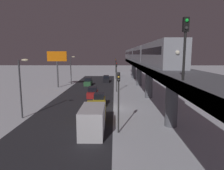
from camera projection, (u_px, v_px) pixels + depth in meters
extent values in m
plane|color=silver|center=(113.00, 108.00, 31.13)|extent=(240.00, 240.00, 0.00)
cube|color=#28282D|center=(78.00, 108.00, 31.21)|extent=(11.00, 92.31, 0.01)
cube|color=slate|center=(158.00, 68.00, 30.12)|extent=(5.00, 92.31, 0.80)
cube|color=#38383D|center=(142.00, 68.00, 30.16)|extent=(0.24, 90.47, 0.80)
cylinder|color=slate|center=(134.00, 70.00, 68.64)|extent=(1.40, 1.40, 5.72)
cylinder|color=slate|center=(139.00, 75.00, 53.43)|extent=(1.40, 1.40, 5.72)
cylinder|color=slate|center=(149.00, 83.00, 38.22)|extent=(1.40, 1.40, 5.72)
cylinder|color=slate|center=(172.00, 102.00, 23.01)|extent=(1.40, 1.40, 5.72)
cube|color=#999EA8|center=(159.00, 54.00, 29.83)|extent=(2.90, 18.00, 3.40)
cube|color=black|center=(159.00, 51.00, 29.77)|extent=(2.94, 16.20, 0.90)
cube|color=#999EA8|center=(142.00, 54.00, 48.21)|extent=(2.90, 18.00, 3.40)
cube|color=black|center=(142.00, 52.00, 48.15)|extent=(2.94, 16.20, 0.90)
cube|color=#999EA8|center=(134.00, 54.00, 66.60)|extent=(2.90, 18.00, 3.40)
cube|color=black|center=(134.00, 53.00, 66.54)|extent=(2.94, 16.20, 0.90)
cube|color=#999EA8|center=(130.00, 54.00, 84.99)|extent=(2.90, 18.00, 3.40)
cube|color=black|center=(130.00, 53.00, 84.92)|extent=(2.94, 16.20, 0.90)
sphere|color=white|center=(178.00, 52.00, 20.86)|extent=(0.44, 0.44, 0.44)
cylinder|color=black|center=(184.00, 56.00, 13.05)|extent=(0.16, 0.16, 3.20)
cube|color=black|center=(186.00, 25.00, 12.76)|extent=(0.36, 0.28, 0.90)
sphere|color=#19F23F|center=(187.00, 20.00, 12.57)|extent=(0.22, 0.22, 0.22)
sphere|color=#333333|center=(187.00, 28.00, 12.64)|extent=(0.22, 0.22, 0.22)
cube|color=#A51E1E|center=(93.00, 94.00, 39.39)|extent=(1.80, 4.31, 1.10)
cube|color=black|center=(92.00, 89.00, 39.24)|extent=(1.58, 2.07, 0.87)
cylinder|color=black|center=(89.00, 94.00, 40.76)|extent=(0.20, 0.64, 0.64)
cylinder|color=black|center=(98.00, 94.00, 40.74)|extent=(0.20, 0.64, 0.64)
cylinder|color=black|center=(87.00, 97.00, 38.11)|extent=(0.20, 0.64, 0.64)
cylinder|color=black|center=(96.00, 97.00, 38.09)|extent=(0.20, 0.64, 0.64)
cube|color=#2D6038|center=(88.00, 83.00, 54.34)|extent=(1.80, 4.71, 1.10)
cube|color=black|center=(88.00, 79.00, 54.19)|extent=(1.58, 2.26, 0.87)
cube|color=black|center=(106.00, 80.00, 60.46)|extent=(1.80, 4.49, 1.10)
cube|color=black|center=(106.00, 77.00, 60.31)|extent=(1.58, 2.16, 0.87)
cube|color=gold|center=(99.00, 102.00, 32.85)|extent=(1.80, 4.10, 1.10)
cube|color=black|center=(99.00, 96.00, 32.70)|extent=(1.58, 1.97, 0.87)
cube|color=gold|center=(96.00, 112.00, 24.82)|extent=(2.30, 2.20, 2.40)
cube|color=silver|center=(92.00, 120.00, 21.03)|extent=(2.40, 5.00, 2.80)
cylinder|color=#2D2D2D|center=(118.00, 107.00, 21.02)|extent=(0.16, 0.16, 5.50)
cube|color=black|center=(119.00, 77.00, 20.54)|extent=(0.32, 0.32, 0.90)
sphere|color=black|center=(119.00, 74.00, 20.31)|extent=(0.20, 0.20, 0.20)
sphere|color=yellow|center=(119.00, 77.00, 20.36)|extent=(0.20, 0.20, 0.20)
sphere|color=black|center=(119.00, 80.00, 20.41)|extent=(0.20, 0.20, 0.20)
cylinder|color=#2D2D2D|center=(116.00, 79.00, 44.51)|extent=(0.16, 0.16, 5.50)
cube|color=black|center=(117.00, 65.00, 44.03)|extent=(0.32, 0.32, 0.90)
sphere|color=red|center=(117.00, 63.00, 43.80)|extent=(0.20, 0.20, 0.20)
sphere|color=black|center=(117.00, 65.00, 43.85)|extent=(0.20, 0.20, 0.20)
sphere|color=black|center=(117.00, 66.00, 43.89)|extent=(0.20, 0.20, 0.20)
cylinder|color=#2D2D2D|center=(116.00, 71.00, 68.00)|extent=(0.16, 0.16, 5.50)
cube|color=black|center=(116.00, 61.00, 67.52)|extent=(0.32, 0.32, 0.90)
sphere|color=red|center=(116.00, 60.00, 67.29)|extent=(0.20, 0.20, 0.20)
sphere|color=black|center=(116.00, 61.00, 67.34)|extent=(0.20, 0.20, 0.20)
sphere|color=black|center=(116.00, 62.00, 67.38)|extent=(0.20, 0.20, 0.20)
cylinder|color=#2D2D2D|center=(116.00, 66.00, 91.49)|extent=(0.16, 0.16, 5.50)
cube|color=black|center=(116.00, 59.00, 91.01)|extent=(0.32, 0.32, 0.90)
sphere|color=black|center=(116.00, 59.00, 90.78)|extent=(0.20, 0.20, 0.20)
sphere|color=yellow|center=(116.00, 59.00, 90.83)|extent=(0.20, 0.20, 0.20)
sphere|color=black|center=(116.00, 60.00, 90.87)|extent=(0.20, 0.20, 0.20)
cylinder|color=#4C4C51|center=(58.00, 74.00, 50.18)|extent=(0.36, 0.36, 6.50)
cube|color=orange|center=(57.00, 56.00, 49.51)|extent=(4.80, 0.30, 2.40)
cylinder|color=#38383D|center=(21.00, 90.00, 25.78)|extent=(0.20, 0.20, 7.50)
ellipsoid|color=#F4E5B2|center=(25.00, 60.00, 25.20)|extent=(0.90, 0.44, 0.30)
cylinder|color=#38383D|center=(71.00, 71.00, 55.43)|extent=(0.20, 0.20, 7.50)
ellipsoid|color=#F4E5B2|center=(73.00, 57.00, 54.86)|extent=(0.90, 0.44, 0.30)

